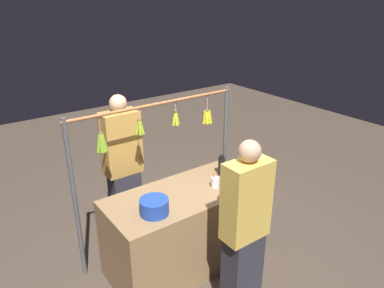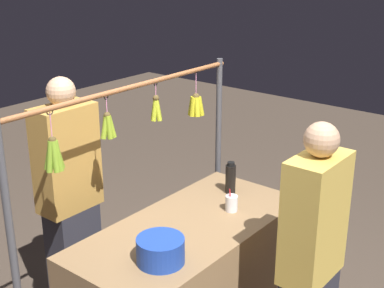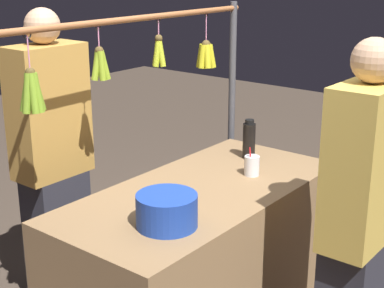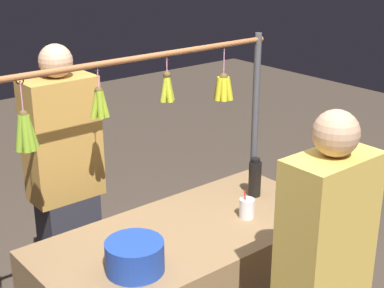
{
  "view_description": "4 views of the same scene",
  "coord_description": "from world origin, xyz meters",
  "px_view_note": "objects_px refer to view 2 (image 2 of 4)",
  "views": [
    {
      "loc": [
        1.8,
        2.6,
        2.72
      ],
      "look_at": [
        -0.1,
        0.0,
        1.37
      ],
      "focal_mm": 34.05,
      "sensor_mm": 36.0,
      "label": 1
    },
    {
      "loc": [
        2.31,
        1.88,
        2.48
      ],
      "look_at": [
        -0.03,
        0.0,
        1.39
      ],
      "focal_mm": 50.51,
      "sensor_mm": 36.0,
      "label": 2
    },
    {
      "loc": [
        2.14,
        1.64,
        1.96
      ],
      "look_at": [
        0.07,
        0.0,
        1.12
      ],
      "focal_mm": 54.34,
      "sensor_mm": 36.0,
      "label": 3
    },
    {
      "loc": [
        1.65,
        2.04,
        2.29
      ],
      "look_at": [
        -0.02,
        0.0,
        1.33
      ],
      "focal_mm": 53.98,
      "sensor_mm": 36.0,
      "label": 4
    }
  ],
  "objects_px": {
    "blue_bucket": "(161,250)",
    "vendor_person": "(70,203)",
    "water_bottle": "(231,178)",
    "drink_cup": "(231,203)",
    "customer_person": "(310,270)"
  },
  "relations": [
    {
      "from": "blue_bucket",
      "to": "vendor_person",
      "type": "bearing_deg",
      "value": -100.05
    },
    {
      "from": "blue_bucket",
      "to": "vendor_person",
      "type": "xyz_separation_m",
      "value": [
        -0.17,
        -0.98,
        -0.08
      ]
    },
    {
      "from": "water_bottle",
      "to": "vendor_person",
      "type": "bearing_deg",
      "value": -43.6
    },
    {
      "from": "drink_cup",
      "to": "customer_person",
      "type": "distance_m",
      "value": 0.76
    },
    {
      "from": "blue_bucket",
      "to": "drink_cup",
      "type": "height_order",
      "value": "drink_cup"
    },
    {
      "from": "customer_person",
      "to": "drink_cup",
      "type": "bearing_deg",
      "value": -109.94
    },
    {
      "from": "customer_person",
      "to": "vendor_person",
      "type": "bearing_deg",
      "value": -78.91
    },
    {
      "from": "drink_cup",
      "to": "customer_person",
      "type": "height_order",
      "value": "customer_person"
    },
    {
      "from": "blue_bucket",
      "to": "vendor_person",
      "type": "distance_m",
      "value": 1.0
    },
    {
      "from": "drink_cup",
      "to": "vendor_person",
      "type": "bearing_deg",
      "value": -58.22
    },
    {
      "from": "water_bottle",
      "to": "blue_bucket",
      "type": "relative_size",
      "value": 0.86
    },
    {
      "from": "water_bottle",
      "to": "drink_cup",
      "type": "bearing_deg",
      "value": 36.52
    },
    {
      "from": "drink_cup",
      "to": "vendor_person",
      "type": "distance_m",
      "value": 1.1
    },
    {
      "from": "customer_person",
      "to": "water_bottle",
      "type": "bearing_deg",
      "value": -118.89
    },
    {
      "from": "water_bottle",
      "to": "customer_person",
      "type": "height_order",
      "value": "customer_person"
    }
  ]
}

